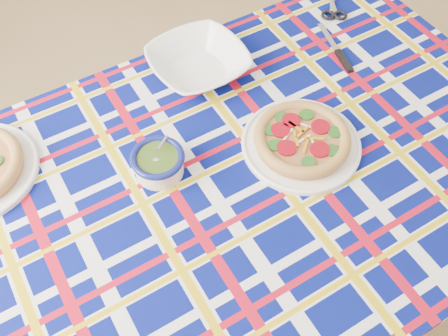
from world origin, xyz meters
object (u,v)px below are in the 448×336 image
object	(u,v)px
pesto_bowl	(158,162)
serving_bowl	(198,63)
main_focaccia_plate	(302,139)
dining_table	(238,194)

from	to	relation	value
pesto_bowl	serving_bowl	bearing A→B (deg)	57.71
main_focaccia_plate	pesto_bowl	bearing A→B (deg)	173.97
main_focaccia_plate	serving_bowl	bearing A→B (deg)	116.43
dining_table	main_focaccia_plate	world-z (taller)	main_focaccia_plate
dining_table	pesto_bowl	distance (m)	0.23
serving_bowl	main_focaccia_plate	bearing A→B (deg)	-63.57
dining_table	serving_bowl	distance (m)	0.40
dining_table	pesto_bowl	xyz separation A→B (m)	(-0.18, 0.08, 0.12)
dining_table	serving_bowl	size ratio (longest dim) A/B	6.69
serving_bowl	dining_table	bearing A→B (deg)	-92.02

